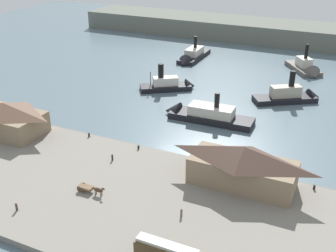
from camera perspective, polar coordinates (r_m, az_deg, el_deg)
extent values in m
plane|color=slate|center=(95.76, -0.09, -2.98)|extent=(320.00, 320.00, 0.00)
cube|color=gray|center=(79.06, -7.00, -9.47)|extent=(110.00, 36.00, 1.20)
cube|color=#666159|center=(92.68, -1.05, -3.66)|extent=(110.00, 0.80, 1.00)
cube|color=#847056|center=(106.53, -21.19, 0.48)|extent=(17.71, 10.19, 5.01)
pyramid|color=brown|center=(105.12, -21.50, 2.32)|extent=(18.06, 10.70, 2.42)
cube|color=#847056|center=(80.51, 10.13, -6.26)|extent=(19.76, 8.32, 5.24)
pyramid|color=#473328|center=(78.48, 10.35, -3.74)|extent=(20.16, 8.73, 2.86)
cube|color=beige|center=(61.26, -0.13, -16.03)|extent=(9.31, 1.65, 0.50)
cylinder|color=black|center=(65.46, -2.47, -16.79)|extent=(0.90, 0.18, 0.90)
cube|color=brown|center=(79.69, -11.22, -8.24)|extent=(2.87, 1.45, 0.50)
cylinder|color=#4C3828|center=(80.75, -11.41, -7.98)|extent=(1.20, 0.10, 1.20)
cylinder|color=#4C3828|center=(79.81, -12.01, -8.48)|extent=(1.20, 0.10, 1.20)
ellipsoid|color=#473323|center=(78.11, -9.52, -8.62)|extent=(2.00, 0.70, 0.90)
ellipsoid|color=#473323|center=(77.27, -8.87, -8.50)|extent=(0.70, 0.32, 0.44)
cylinder|color=#473323|center=(78.29, -9.04, -9.03)|extent=(0.16, 0.16, 1.00)
cylinder|color=#473323|center=(78.02, -9.20, -9.18)|extent=(0.16, 0.16, 1.00)
cylinder|color=#473323|center=(78.88, -9.77, -8.80)|extent=(0.16, 0.16, 1.00)
cylinder|color=#473323|center=(78.61, -9.94, -8.95)|extent=(0.16, 0.16, 1.00)
cylinder|color=#232328|center=(88.85, -7.63, -4.29)|extent=(0.38, 0.38, 1.31)
sphere|color=#CCA889|center=(88.47, -7.66, -3.86)|extent=(0.24, 0.24, 0.24)
cylinder|color=#4C3D33|center=(78.08, -20.02, -10.38)|extent=(0.41, 0.41, 1.40)
sphere|color=#CCA889|center=(77.62, -20.12, -9.88)|extent=(0.26, 0.26, 0.26)
cylinder|color=#6B5B4C|center=(72.32, 1.84, -11.78)|extent=(0.39, 0.39, 1.35)
sphere|color=#CCA889|center=(71.84, 1.85, -11.27)|extent=(0.25, 0.25, 0.25)
cylinder|color=black|center=(83.64, 19.39, -7.89)|extent=(0.44, 0.44, 0.90)
cylinder|color=black|center=(92.77, -4.06, -2.89)|extent=(0.44, 0.44, 0.90)
cylinder|color=black|center=(99.59, -10.76, -1.21)|extent=(0.44, 0.44, 0.90)
cube|color=black|center=(163.01, 3.61, 9.48)|extent=(6.45, 20.59, 1.58)
cone|color=black|center=(153.85, 2.21, 8.54)|extent=(5.63, 3.76, 5.58)
cube|color=beige|center=(162.45, 3.63, 10.18)|extent=(4.75, 9.30, 2.53)
cylinder|color=black|center=(162.29, 3.76, 11.41)|extent=(1.25, 1.25, 4.33)
cylinder|color=brown|center=(167.66, 4.42, 11.16)|extent=(0.24, 0.24, 5.45)
cube|color=black|center=(108.92, 5.92, 1.08)|extent=(22.17, 6.94, 1.73)
cone|color=black|center=(112.32, 0.58, 2.00)|extent=(4.14, 5.72, 5.60)
cube|color=beige|center=(108.07, 5.97, 2.10)|extent=(11.74, 5.32, 2.52)
cylinder|color=black|center=(106.51, 6.72, 3.56)|extent=(1.32, 1.32, 3.82)
cube|color=#514C47|center=(155.72, 17.99, 7.51)|extent=(14.71, 17.19, 1.57)
cone|color=#514C47|center=(148.94, 19.31, 6.52)|extent=(6.75, 5.86, 6.18)
cube|color=beige|center=(155.06, 18.11, 8.33)|extent=(6.48, 7.05, 3.11)
cylinder|color=black|center=(153.36, 18.44, 9.68)|extent=(1.17, 1.17, 4.96)
cube|color=black|center=(125.58, 15.67, 3.59)|extent=(18.20, 14.68, 1.58)
cone|color=black|center=(129.39, 19.34, 3.73)|extent=(5.54, 6.10, 5.17)
cube|color=#B2A893|center=(124.76, 15.79, 4.59)|extent=(8.97, 7.44, 3.15)
cylinder|color=black|center=(124.12, 16.64, 6.25)|extent=(1.62, 1.62, 4.43)
cube|color=black|center=(129.98, -0.33, 5.31)|extent=(15.93, 13.21, 1.57)
cone|color=black|center=(131.31, 3.06, 5.49)|extent=(5.03, 5.56, 4.81)
cube|color=silver|center=(129.28, -0.33, 6.17)|extent=(8.06, 6.90, 2.58)
cylinder|color=black|center=(127.98, -0.98, 7.59)|extent=(1.74, 1.74, 4.30)
cylinder|color=brown|center=(128.37, -2.42, 6.47)|extent=(0.24, 0.24, 4.52)
cube|color=#60665B|center=(194.07, 14.23, 12.36)|extent=(180.00, 24.00, 8.00)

